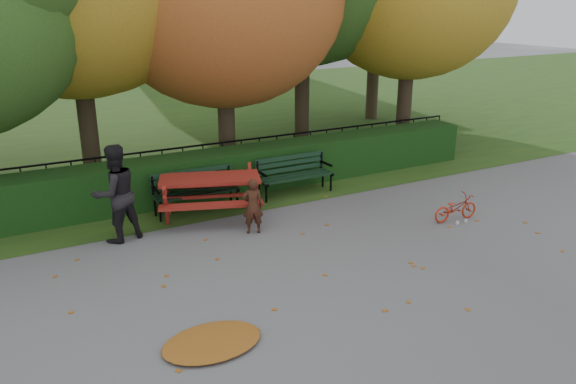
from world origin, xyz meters
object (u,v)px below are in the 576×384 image
child (253,206)px  picnic_table (210,186)px  bench_left (195,188)px  bicycle (456,208)px  bench_right (294,172)px  adult (115,194)px

child → picnic_table: bearing=-52.5°
bench_left → bicycle: 5.43m
bench_left → bench_right: same height
bench_right → child: child is taller
child → adult: 2.54m
bench_right → picnic_table: bearing=-167.4°
bench_right → bench_left: bearing=180.0°
bench_left → bicycle: bearing=-34.5°
adult → bicycle: adult is taller
picnic_table → bench_right: bearing=32.0°
bench_right → bicycle: bearing=-56.1°
child → bench_left: bearing=-52.7°
adult → bicycle: bearing=143.8°
bicycle → child: bearing=74.7°
bench_left → bicycle: bench_left is taller
picnic_table → child: bearing=-51.8°
adult → picnic_table: bearing=172.6°
bench_left → child: (0.57, -1.69, 0.03)m
adult → bench_right: bearing=174.7°
bench_left → child: size_ratio=1.64×
picnic_table → adult: adult is taller
bench_right → bicycle: (2.07, -3.08, -0.25)m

